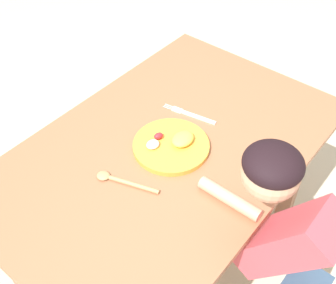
{
  "coord_description": "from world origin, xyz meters",
  "views": [
    {
      "loc": [
        -0.82,
        -0.67,
        1.83
      ],
      "look_at": [
        0.01,
        0.0,
        0.78
      ],
      "focal_mm": 45.27,
      "sensor_mm": 36.0,
      "label": 1
    }
  ],
  "objects_px": {
    "plate": "(172,145)",
    "fork": "(191,115)",
    "spoon": "(121,181)",
    "person": "(283,269)"
  },
  "relations": [
    {
      "from": "plate",
      "to": "spoon",
      "type": "height_order",
      "value": "plate"
    },
    {
      "from": "plate",
      "to": "spoon",
      "type": "xyz_separation_m",
      "value": [
        -0.23,
        0.03,
        -0.01
      ]
    },
    {
      "from": "person",
      "to": "plate",
      "type": "bearing_deg",
      "value": 81.68
    },
    {
      "from": "spoon",
      "to": "fork",
      "type": "bearing_deg",
      "value": -105.07
    },
    {
      "from": "spoon",
      "to": "person",
      "type": "distance_m",
      "value": 0.59
    },
    {
      "from": "plate",
      "to": "fork",
      "type": "distance_m",
      "value": 0.19
    },
    {
      "from": "plate",
      "to": "fork",
      "type": "bearing_deg",
      "value": 16.31
    },
    {
      "from": "plate",
      "to": "person",
      "type": "relative_size",
      "value": 0.26
    },
    {
      "from": "plate",
      "to": "person",
      "type": "distance_m",
      "value": 0.55
    },
    {
      "from": "fork",
      "to": "spoon",
      "type": "relative_size",
      "value": 1.01
    }
  ]
}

